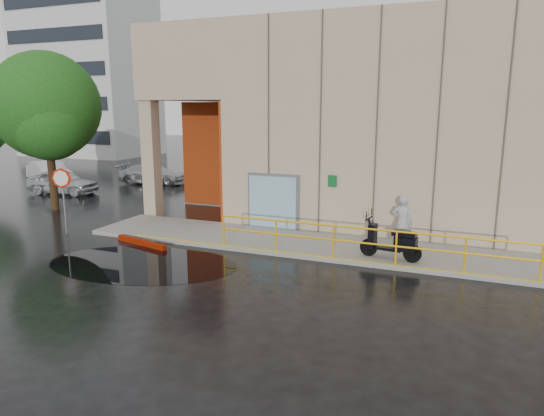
{
  "coord_description": "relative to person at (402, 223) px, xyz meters",
  "views": [
    {
      "loc": [
        6.86,
        -10.97,
        4.74
      ],
      "look_at": [
        1.32,
        3.0,
        1.58
      ],
      "focal_mm": 32.0,
      "sensor_mm": 36.0,
      "label": 1
    }
  ],
  "objects": [
    {
      "name": "scooter",
      "position": [
        -0.17,
        -1.13,
        -0.06
      ],
      "size": [
        1.94,
        0.87,
        1.47
      ],
      "rotation": [
        0.0,
        0.0,
        -0.15
      ],
      "color": "black",
      "rests_on": "sidewalk"
    },
    {
      "name": "car_b",
      "position": [
        -22.01,
        6.8,
        -0.33
      ],
      "size": [
        4.66,
        3.38,
        1.46
      ],
      "primitive_type": "imported",
      "rotation": [
        0.0,
        0.0,
        1.1
      ],
      "color": "silver",
      "rests_on": "ground"
    },
    {
      "name": "sidewalk",
      "position": [
        -1.17,
        -0.23,
        -0.98
      ],
      "size": [
        20.0,
        3.0,
        0.15
      ],
      "primitive_type": "cube",
      "color": "gray",
      "rests_on": "ground"
    },
    {
      "name": "building",
      "position": [
        -0.07,
        6.25,
        3.15
      ],
      "size": [
        20.0,
        10.17,
        8.0
      ],
      "color": "tan",
      "rests_on": "ground"
    },
    {
      "name": "red_curb",
      "position": [
        -8.57,
        -2.23,
        -0.97
      ],
      "size": [
        2.36,
        0.79,
        0.18
      ],
      "primitive_type": "cube",
      "rotation": [
        0.0,
        0.0,
        -0.26
      ],
      "color": "#781200",
      "rests_on": "ground"
    },
    {
      "name": "car_a",
      "position": [
        -18.8,
        4.6,
        -0.39
      ],
      "size": [
        4.05,
        1.99,
        1.33
      ],
      "primitive_type": "imported",
      "rotation": [
        0.0,
        0.0,
        1.68
      ],
      "color": "silver",
      "rests_on": "ground"
    },
    {
      "name": "ground",
      "position": [
        -5.17,
        -4.73,
        -1.06
      ],
      "size": [
        120.0,
        120.0,
        0.0
      ],
      "primitive_type": "plane",
      "color": "black",
      "rests_on": "ground"
    },
    {
      "name": "guardrail",
      "position": [
        -0.92,
        -1.58,
        -0.38
      ],
      "size": [
        9.56,
        0.06,
        1.03
      ],
      "color": "#FBB30D",
      "rests_on": "sidewalk"
    },
    {
      "name": "puddle",
      "position": [
        -7.28,
        -3.94,
        -1.06
      ],
      "size": [
        6.44,
        4.52,
        0.01
      ],
      "primitive_type": "cube",
      "rotation": [
        0.0,
        0.0,
        0.15
      ],
      "color": "black",
      "rests_on": "ground"
    },
    {
      "name": "car_c",
      "position": [
        -16.34,
        9.5,
        -0.44
      ],
      "size": [
        4.53,
        2.58,
        1.24
      ],
      "primitive_type": "imported",
      "rotation": [
        0.0,
        0.0,
        1.78
      ],
      "color": "#AFB1B6",
      "rests_on": "ground"
    },
    {
      "name": "stop_sign",
      "position": [
        -12.18,
        -1.99,
        0.77
      ],
      "size": [
        0.73,
        0.24,
        2.5
      ],
      "rotation": [
        0.0,
        0.0,
        -0.12
      ],
      "color": "slate",
      "rests_on": "ground"
    },
    {
      "name": "tree_near",
      "position": [
        -15.81,
        1.09,
        3.53
      ],
      "size": [
        4.79,
        4.79,
        7.18
      ],
      "rotation": [
        0.0,
        0.0,
        -0.11
      ],
      "color": "black",
      "rests_on": "ground"
    },
    {
      "name": "person",
      "position": [
        0.0,
        0.0,
        0.0
      ],
      "size": [
        0.71,
        0.51,
        1.82
      ],
      "primitive_type": "imported",
      "rotation": [
        0.0,
        0.0,
        3.02
      ],
      "color": "#A3A3A8",
      "rests_on": "sidewalk"
    },
    {
      "name": "distant_building",
      "position": [
        -33.17,
        23.25,
        6.44
      ],
      "size": [
        12.0,
        8.08,
        15.0
      ],
      "color": "beige",
      "rests_on": "ground"
    }
  ]
}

